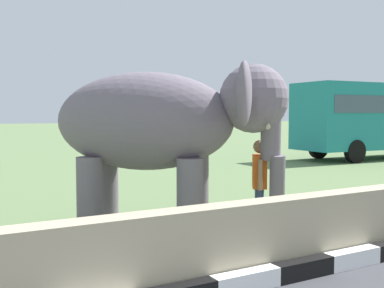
# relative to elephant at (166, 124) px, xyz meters

# --- Properties ---
(barrier_parapet) EXTENTS (28.00, 0.36, 1.00)m
(barrier_parapet) POSITION_rel_elephant_xyz_m (-1.13, -2.52, -1.43)
(barrier_parapet) COLOR tan
(barrier_parapet) RESTS_ON ground_plane
(elephant) EXTENTS (3.93, 3.66, 2.95)m
(elephant) POSITION_rel_elephant_xyz_m (0.00, 0.00, 0.00)
(elephant) COLOR slate
(elephant) RESTS_ON ground_plane
(person_handler) EXTENTS (0.43, 0.57, 1.66)m
(person_handler) POSITION_rel_elephant_xyz_m (1.44, -0.77, -1.01)
(person_handler) COLOR navy
(person_handler) RESTS_ON ground_plane
(bus_teal) EXTENTS (9.61, 2.99, 3.50)m
(bus_teal) POSITION_rel_elephant_xyz_m (15.52, 7.76, 0.15)
(bus_teal) COLOR teal
(bus_teal) RESTS_ON ground_plane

